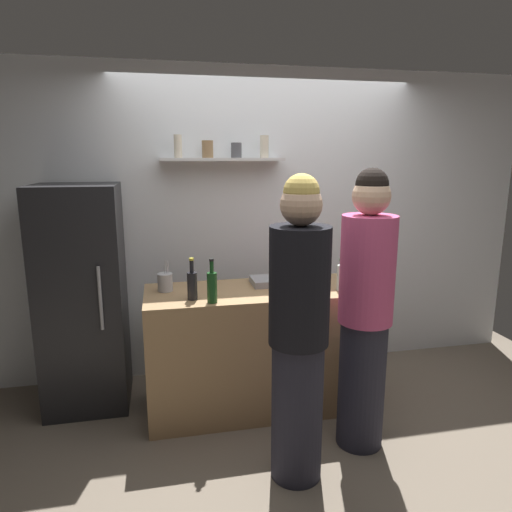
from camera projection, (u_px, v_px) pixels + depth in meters
ground_plane at (304, 440)px, 3.10m from camera, size 5.28×5.28×0.00m
back_wall_assembly at (263, 223)px, 4.02m from camera, size 4.80×0.32×2.60m
refrigerator at (83, 298)px, 3.44m from camera, size 0.60×0.64×1.68m
counter at (256, 348)px, 3.46m from camera, size 1.61×0.64×0.92m
baking_pan at (274, 281)px, 3.50m from camera, size 0.34×0.24×0.05m
utensil_holder at (165, 282)px, 3.31m from camera, size 0.11×0.11×0.23m
wine_bottle_dark_glass at (192, 284)px, 3.10m from camera, size 0.07×0.07×0.29m
wine_bottle_green_glass at (212, 286)px, 3.04m from camera, size 0.07×0.07×0.30m
water_bottle_plastic at (342, 276)px, 3.32m from camera, size 0.08×0.08×0.23m
person_blonde at (299, 334)px, 2.59m from camera, size 0.34×0.34×1.79m
person_pink_top at (365, 313)px, 2.89m from camera, size 0.34×0.34×1.81m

